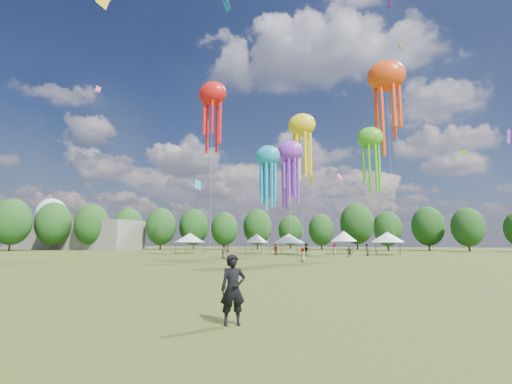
% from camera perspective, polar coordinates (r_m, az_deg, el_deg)
% --- Properties ---
extents(ground, '(300.00, 300.00, 0.00)m').
position_cam_1_polar(ground, '(17.12, -28.99, -14.18)').
color(ground, '#384416').
rests_on(ground, ground).
extents(observer_main, '(0.81, 0.74, 1.87)m').
position_cam_1_polar(observer_main, '(10.31, -3.58, -14.81)').
color(observer_main, black).
rests_on(observer_main, ground).
extents(spectator_near, '(1.10, 1.04, 1.79)m').
position_cam_1_polar(spectator_near, '(48.18, -4.98, -9.23)').
color(spectator_near, gray).
rests_on(spectator_near, ground).
extents(spectators_far, '(25.07, 25.58, 1.89)m').
position_cam_1_polar(spectators_far, '(59.64, 9.70, -8.86)').
color(spectators_far, gray).
rests_on(spectators_far, ground).
extents(festival_tents, '(41.20, 11.87, 4.17)m').
position_cam_1_polar(festival_tents, '(68.33, 5.48, -7.03)').
color(festival_tents, '#47474C').
rests_on(festival_tents, ground).
extents(show_kites, '(29.40, 17.83, 27.07)m').
position_cam_1_polar(show_kites, '(55.06, 8.45, 10.14)').
color(show_kites, '#9832E2').
rests_on(show_kites, ground).
extents(small_kites, '(71.07, 60.53, 46.42)m').
position_cam_1_polar(small_kites, '(61.16, 7.03, 20.50)').
color(small_kites, '#9832E2').
rests_on(small_kites, ground).
extents(treeline, '(201.57, 95.24, 13.43)m').
position_cam_1_polar(treeline, '(75.90, 6.72, -4.37)').
color(treeline, '#38281C').
rests_on(treeline, ground).
extents(hangar, '(40.00, 12.00, 8.00)m').
position_cam_1_polar(hangar, '(118.80, -26.31, -6.04)').
color(hangar, gray).
rests_on(hangar, ground).
extents(radome, '(9.00, 9.00, 16.00)m').
position_cam_1_polar(radome, '(134.79, -29.13, -3.42)').
color(radome, white).
rests_on(radome, ground).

